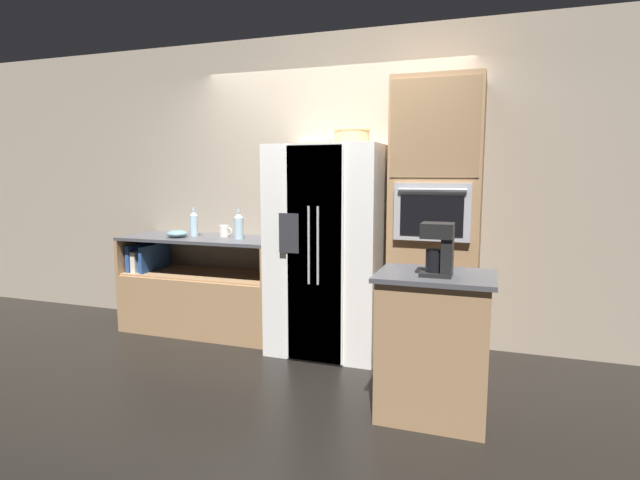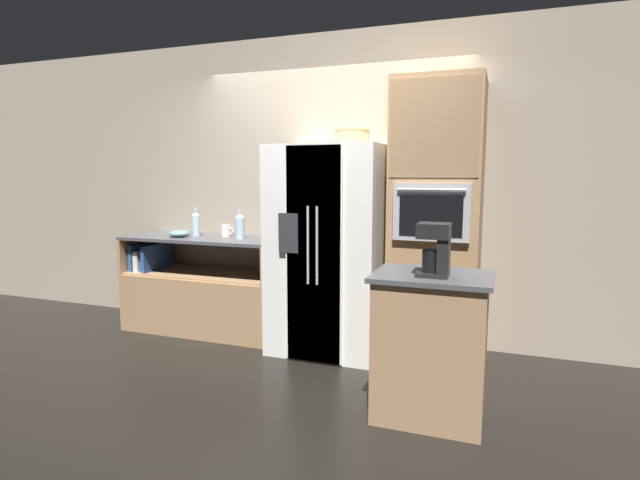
{
  "view_description": "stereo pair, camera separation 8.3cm",
  "coord_description": "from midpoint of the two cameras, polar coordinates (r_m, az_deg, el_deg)",
  "views": [
    {
      "loc": [
        1.43,
        -3.99,
        1.54
      ],
      "look_at": [
        0.06,
        -0.03,
        0.97
      ],
      "focal_mm": 28.0,
      "sensor_mm": 36.0,
      "label": 1
    },
    {
      "loc": [
        1.5,
        -3.96,
        1.54
      ],
      "look_at": [
        0.06,
        -0.03,
        0.97
      ],
      "focal_mm": 28.0,
      "sensor_mm": 36.0,
      "label": 2
    }
  ],
  "objects": [
    {
      "name": "island_counter",
      "position": [
        3.27,
        12.15,
        -11.65
      ],
      "size": [
        0.72,
        0.55,
        0.92
      ],
      "color": "#A87F56",
      "rests_on": "ground_plane"
    },
    {
      "name": "counter_left",
      "position": [
        5.05,
        -13.59,
        -6.3
      ],
      "size": [
        1.58,
        0.65,
        0.93
      ],
      "color": "#A87F56",
      "rests_on": "ground_plane"
    },
    {
      "name": "bottle_short",
      "position": [
        4.69,
        -9.78,
        1.63
      ],
      "size": [
        0.09,
        0.09,
        0.28
      ],
      "color": "silver",
      "rests_on": "counter_left"
    },
    {
      "name": "bottle_tall",
      "position": [
        5.01,
        -14.68,
        1.84
      ],
      "size": [
        0.07,
        0.07,
        0.28
      ],
      "color": "silver",
      "rests_on": "counter_left"
    },
    {
      "name": "wicker_basket",
      "position": [
        4.23,
        3.08,
        11.76
      ],
      "size": [
        0.3,
        0.3,
        0.13
      ],
      "color": "tan",
      "rests_on": "refrigerator"
    },
    {
      "name": "fruit_bowl",
      "position": [
        4.3,
        -1.16,
        11.29
      ],
      "size": [
        0.28,
        0.28,
        0.08
      ],
      "color": "beige",
      "rests_on": "refrigerator"
    },
    {
      "name": "mixing_bowl",
      "position": [
        4.97,
        -16.47,
        0.69
      ],
      "size": [
        0.2,
        0.2,
        0.07
      ],
      "color": "#668C99",
      "rests_on": "counter_left"
    },
    {
      "name": "wall_oven",
      "position": [
        4.16,
        12.58,
        1.98
      ],
      "size": [
        0.69,
        0.71,
        2.27
      ],
      "color": "#A87F56",
      "rests_on": "ground_plane"
    },
    {
      "name": "ground_plane",
      "position": [
        4.51,
        -1.14,
        -12.28
      ],
      "size": [
        20.0,
        20.0,
        0.0
      ],
      "primitive_type": "plane",
      "color": "black"
    },
    {
      "name": "mug",
      "position": [
        4.91,
        -11.33,
        1.02
      ],
      "size": [
        0.13,
        0.1,
        0.11
      ],
      "color": "silver",
      "rests_on": "counter_left"
    },
    {
      "name": "refrigerator",
      "position": [
        4.31,
        0.56,
        -1.05
      ],
      "size": [
        0.94,
        0.83,
        1.77
      ],
      "color": "white",
      "rests_on": "ground_plane"
    },
    {
      "name": "coffee_maker",
      "position": [
        3.06,
        12.86,
        -0.81
      ],
      "size": [
        0.19,
        0.17,
        0.32
      ],
      "color": "black",
      "rests_on": "island_counter"
    },
    {
      "name": "wall_back",
      "position": [
        4.71,
        0.91,
        6.0
      ],
      "size": [
        12.0,
        0.06,
        2.8
      ],
      "color": "tan",
      "rests_on": "ground_plane"
    }
  ]
}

